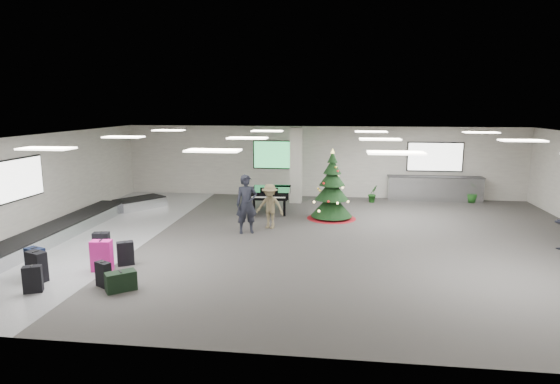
# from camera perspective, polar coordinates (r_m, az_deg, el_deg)

# --- Properties ---
(ground) EXTENTS (18.00, 18.00, 0.00)m
(ground) POSITION_cam_1_polar(r_m,az_deg,el_deg) (14.77, 3.84, -5.73)
(ground) COLOR #3A3734
(ground) RESTS_ON ground
(room_envelope) EXTENTS (18.02, 14.02, 3.21)m
(room_envelope) POSITION_cam_1_polar(r_m,az_deg,el_deg) (14.99, 2.64, 3.62)
(room_envelope) COLOR #ABA59D
(room_envelope) RESTS_ON ground
(baggage_carousel) EXTENTS (2.28, 9.71, 0.43)m
(baggage_carousel) POSITION_cam_1_polar(r_m,az_deg,el_deg) (16.97, -23.70, -3.73)
(baggage_carousel) COLOR silver
(baggage_carousel) RESTS_ON ground
(service_counter) EXTENTS (4.05, 0.65, 1.08)m
(service_counter) POSITION_cam_1_polar(r_m,az_deg,el_deg) (21.54, 18.32, 0.42)
(service_counter) COLOR silver
(service_counter) RESTS_ON ground
(suitcase_0) EXTENTS (0.45, 0.36, 0.63)m
(suitcase_0) POSITION_cam_1_polar(r_m,az_deg,el_deg) (11.98, -27.92, -9.39)
(suitcase_0) COLOR black
(suitcase_0) RESTS_ON ground
(suitcase_1) EXTENTS (0.43, 0.36, 0.60)m
(suitcase_1) POSITION_cam_1_polar(r_m,az_deg,el_deg) (11.69, -20.72, -9.37)
(suitcase_1) COLOR black
(suitcase_1) RESTS_ON ground
(pink_suitcase) EXTENTS (0.54, 0.36, 0.81)m
(pink_suitcase) POSITION_cam_1_polar(r_m,az_deg,el_deg) (12.72, -20.91, -7.27)
(pink_suitcase) COLOR #DF1D8E
(pink_suitcase) RESTS_ON ground
(suitcase_3) EXTENTS (0.48, 0.41, 0.65)m
(suitcase_3) POSITION_cam_1_polar(r_m,az_deg,el_deg) (13.00, -18.32, -7.11)
(suitcase_3) COLOR black
(suitcase_3) RESTS_ON ground
(navy_suitcase) EXTENTS (0.53, 0.42, 0.74)m
(navy_suitcase) POSITION_cam_1_polar(r_m,az_deg,el_deg) (13.00, -27.64, -7.60)
(navy_suitcase) COLOR black
(navy_suitcase) RESTS_ON ground
(suitcase_5) EXTENTS (0.55, 0.43, 0.75)m
(suitcase_5) POSITION_cam_1_polar(r_m,az_deg,el_deg) (12.63, -27.52, -8.06)
(suitcase_5) COLOR black
(suitcase_5) RESTS_ON ground
(green_duffel) EXTENTS (0.72, 0.67, 0.46)m
(green_duffel) POSITION_cam_1_polar(r_m,az_deg,el_deg) (11.34, -18.82, -10.24)
(green_duffel) COLOR black
(green_duffel) RESTS_ON ground
(suitcase_8) EXTENTS (0.47, 0.33, 0.66)m
(suitcase_8) POSITION_cam_1_polar(r_m,az_deg,el_deg) (14.09, -20.93, -5.89)
(suitcase_8) COLOR black
(suitcase_8) RESTS_ON ground
(christmas_tree) EXTENTS (1.82, 1.82, 2.59)m
(christmas_tree) POSITION_cam_1_polar(r_m,az_deg,el_deg) (17.29, 6.33, -0.35)
(christmas_tree) COLOR maroon
(christmas_tree) RESTS_ON ground
(grand_piano) EXTENTS (1.58, 1.98, 1.09)m
(grand_piano) POSITION_cam_1_polar(r_m,az_deg,el_deg) (18.19, -1.15, -0.09)
(grand_piano) COLOR black
(grand_piano) RESTS_ON ground
(traveler_a) EXTENTS (0.82, 0.68, 1.93)m
(traveler_a) POSITION_cam_1_polar(r_m,az_deg,el_deg) (15.24, -4.09, -1.48)
(traveler_a) COLOR black
(traveler_a) RESTS_ON ground
(traveler_b) EXTENTS (1.09, 0.78, 1.52)m
(traveler_b) POSITION_cam_1_polar(r_m,az_deg,el_deg) (15.84, -1.25, -1.75)
(traveler_b) COLOR olive
(traveler_b) RESTS_ON ground
(potted_plant_left) EXTENTS (0.54, 0.52, 0.76)m
(potted_plant_left) POSITION_cam_1_polar(r_m,az_deg,el_deg) (20.52, 11.24, -0.20)
(potted_plant_left) COLOR #164415
(potted_plant_left) RESTS_ON ground
(potted_plant_right) EXTENTS (0.57, 0.57, 0.92)m
(potted_plant_right) POSITION_cam_1_polar(r_m,az_deg,el_deg) (21.72, 22.32, 0.02)
(potted_plant_right) COLOR #164415
(potted_plant_right) RESTS_ON ground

